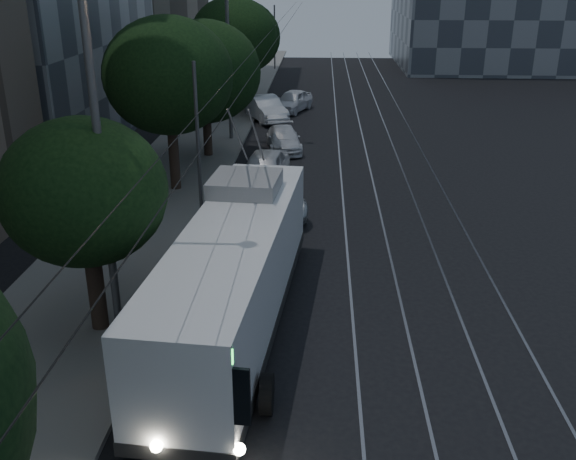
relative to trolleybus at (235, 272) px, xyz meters
The scene contains 17 objects.
ground 3.85m from the trolleybus, 34.30° to the right, with size 120.00×120.00×0.00m, color black.
sidewalk 18.66m from the trolleybus, 104.32° to the left, with size 5.00×90.00×0.15m, color gray.
tram_rails 18.88m from the trolleybus, 73.32° to the left, with size 4.52×90.00×0.02m.
overhead_wires 18.24m from the trolleybus, 96.57° to the left, with size 2.23×90.00×6.00m.
trolleybus is the anchor object (origin of this frame).
pickup_silver 8.96m from the trolleybus, 88.72° to the left, with size 2.46×5.34×1.48m, color #B7BBBF.
car_white_a 12.05m from the trolleybus, 91.43° to the left, with size 1.87×4.64×1.58m, color silver.
car_white_b 18.41m from the trolleybus, 89.38° to the left, with size 1.69×4.17×1.21m, color silver.
car_white_c 25.79m from the trolleybus, 93.11° to the left, with size 1.64×4.69×1.55m, color silver.
car_white_d 28.64m from the trolleybus, 89.60° to the left, with size 1.70×4.22×1.44m, color white.
tree_1 4.34m from the trolleybus, behind, with size 4.11×4.11×5.81m.
tree_2 12.41m from the trolleybus, 110.10° to the left, with size 5.36×5.36×7.40m.
tree_3 17.33m from the trolleybus, 102.15° to the left, with size 5.58×5.58×6.87m.
tree_4 28.33m from the trolleybus, 97.35° to the left, with size 5.68×5.68×7.52m.
tree_5 31.80m from the trolleybus, 96.53° to the left, with size 5.62×5.62×7.19m.
streetlamp_near 4.82m from the trolleybus, 156.07° to the right, with size 2.24×0.44×9.14m.
streetlamp_far 20.91m from the trolleybus, 96.99° to the left, with size 2.38×0.44×9.80m.
Camera 1 is at (-0.70, -13.24, 9.00)m, focal length 40.00 mm.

